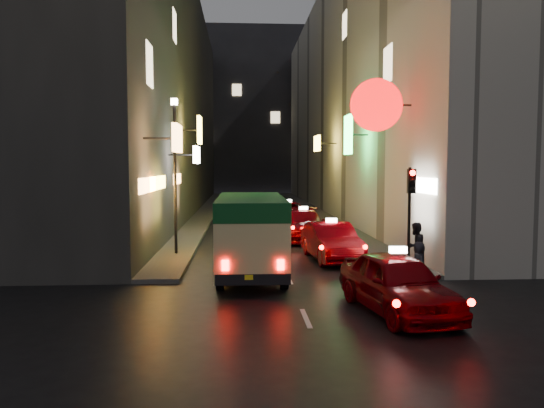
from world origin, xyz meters
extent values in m
plane|color=black|center=(0.00, 0.00, 0.00)|extent=(120.00, 120.00, 0.00)
cube|color=#383633|center=(-8.00, 34.00, 9.00)|extent=(6.00, 52.00, 18.00)
cube|color=#EA9C52|center=(-3.81, 10.51, 4.67)|extent=(0.18, 1.68, 0.99)
cube|color=white|center=(-3.67, 17.06, 4.22)|extent=(0.18, 1.97, 0.83)
cube|color=yellow|center=(-3.94, 22.66, 5.76)|extent=(0.18, 1.42, 1.60)
cube|color=#EA9C52|center=(-4.98, 11.06, 3.00)|extent=(0.10, 3.24, 0.55)
cube|color=yellow|center=(-4.98, 13.36, 3.00)|extent=(0.10, 4.10, 0.55)
cube|color=#EA9C52|center=(-4.98, 20.18, 3.00)|extent=(0.10, 2.85, 0.55)
cube|color=#FFE5B2|center=(-4.99, 12.00, 7.50)|extent=(0.06, 1.30, 1.60)
cube|color=#FFE5B2|center=(-4.99, 20.00, 11.00)|extent=(0.06, 1.30, 1.60)
cube|color=#A8A49A|center=(8.00, 34.00, 9.00)|extent=(6.00, 52.00, 18.00)
cylinder|color=#F20A0A|center=(3.64, 11.68, 6.03)|extent=(2.01, 0.18, 2.01)
cube|color=#32FC56|center=(3.97, 18.58, 5.29)|extent=(0.18, 1.35, 2.00)
cube|color=yellow|center=(3.67, 27.52, 5.22)|extent=(0.18, 1.97, 1.05)
cube|color=white|center=(4.98, 10.09, 3.00)|extent=(0.10, 2.60, 0.55)
cube|color=#FFE5B2|center=(4.99, 15.00, 8.20)|extent=(0.06, 1.30, 1.60)
cube|color=#FFE5B2|center=(4.99, 25.00, 12.50)|extent=(0.06, 1.30, 1.60)
cube|color=#323136|center=(0.00, 66.00, 11.00)|extent=(30.00, 10.00, 22.00)
cube|color=#464341|center=(-4.25, 34.00, 0.07)|extent=(1.50, 52.00, 0.15)
cube|color=#464341|center=(4.25, 34.00, 0.07)|extent=(1.50, 52.00, 0.15)
cube|color=#D2CB83|center=(-1.23, 9.04, 1.52)|extent=(2.18, 6.15, 2.25)
cube|color=#0E481D|center=(-1.23, 9.04, 2.39)|extent=(2.20, 6.17, 0.56)
cube|color=black|center=(-1.23, 9.35, 1.74)|extent=(2.20, 3.70, 0.51)
cube|color=black|center=(-1.23, 6.02, 0.54)|extent=(2.11, 0.19, 0.31)
cube|color=#FF0A05|center=(-2.00, 5.95, 0.95)|extent=(0.18, 0.06, 0.29)
cube|color=#FF0A05|center=(-0.47, 5.95, 0.95)|extent=(0.18, 0.06, 0.29)
cylinder|color=black|center=(-2.19, 11.01, 0.39)|extent=(0.23, 0.78, 0.78)
cylinder|color=black|center=(-0.28, 7.08, 0.39)|extent=(0.23, 0.78, 0.78)
imported|color=#6B0006|center=(2.36, 4.37, 0.88)|extent=(3.16, 5.83, 1.76)
cube|color=white|center=(2.36, 4.37, 1.85)|extent=(0.44, 0.25, 0.16)
sphere|color=#FF0A05|center=(1.58, 1.85, 0.91)|extent=(0.16, 0.16, 0.16)
sphere|color=#FF0A05|center=(3.14, 1.85, 0.91)|extent=(0.16, 0.16, 0.16)
imported|color=#6B0006|center=(1.98, 11.89, 0.86)|extent=(2.72, 5.61, 1.73)
cube|color=white|center=(1.98, 11.89, 1.82)|extent=(0.44, 0.22, 0.16)
sphere|color=#FF0A05|center=(1.21, 9.43, 0.89)|extent=(0.16, 0.16, 0.16)
sphere|color=#FF0A05|center=(2.74, 9.43, 0.89)|extent=(0.16, 0.16, 0.16)
imported|color=#6B0006|center=(1.57, 17.71, 0.88)|extent=(2.56, 5.62, 1.75)
cube|color=white|center=(1.57, 17.71, 1.84)|extent=(0.43, 0.20, 0.16)
sphere|color=#FF0A05|center=(0.79, 15.21, 0.90)|extent=(0.16, 0.16, 0.16)
sphere|color=#FF0A05|center=(2.34, 15.21, 0.90)|extent=(0.16, 0.16, 0.16)
imported|color=#6B0006|center=(1.31, 23.38, 0.87)|extent=(2.85, 5.67, 1.73)
cube|color=white|center=(1.31, 23.38, 1.82)|extent=(0.44, 0.23, 0.16)
sphere|color=#FF0A05|center=(0.55, 20.90, 0.89)|extent=(0.16, 0.16, 0.16)
sphere|color=#FF0A05|center=(2.08, 20.90, 0.89)|extent=(0.16, 0.16, 0.16)
imported|color=black|center=(3.30, 5.45, 0.93)|extent=(0.40, 0.62, 1.86)
imported|color=black|center=(4.38, 9.02, 1.07)|extent=(0.82, 0.76, 1.85)
cylinder|color=black|center=(4.00, 8.60, 1.90)|extent=(0.10, 0.10, 3.50)
cube|color=black|center=(4.00, 8.42, 3.20)|extent=(0.26, 0.18, 0.80)
sphere|color=#FF0A05|center=(4.00, 8.31, 3.47)|extent=(0.18, 0.18, 0.18)
sphere|color=black|center=(4.00, 8.31, 3.20)|extent=(0.17, 0.17, 0.17)
sphere|color=black|center=(4.00, 8.31, 2.93)|extent=(0.17, 0.17, 0.17)
cylinder|color=black|center=(-4.20, 13.00, 3.15)|extent=(0.12, 0.12, 6.00)
cylinder|color=#FFE5BF|center=(-4.20, 13.00, 6.25)|extent=(0.28, 0.28, 0.25)
camera|label=1|loc=(-1.57, -8.55, 3.70)|focal=35.00mm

